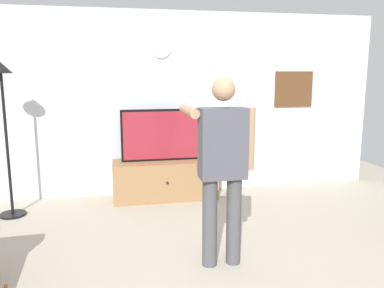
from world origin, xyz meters
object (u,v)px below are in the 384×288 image
object	(u,v)px
television	(164,135)
person_standing_nearer_lamp	(222,161)
framed_picture	(293,89)
tv_stand	(165,179)
floor_lamp	(4,108)
wall_clock	(161,48)

from	to	relation	value
television	person_standing_nearer_lamp	distance (m)	2.16
framed_picture	tv_stand	bearing A→B (deg)	-171.99
television	framed_picture	distance (m)	2.20
television	floor_lamp	size ratio (longest dim) A/B	0.63
floor_lamp	person_standing_nearer_lamp	world-z (taller)	floor_lamp
television	floor_lamp	distance (m)	2.10
framed_picture	wall_clock	bearing A→B (deg)	-179.86
television	person_standing_nearer_lamp	world-z (taller)	person_standing_nearer_lamp
television	framed_picture	xyz separation A→B (m)	(2.10, 0.25, 0.63)
wall_clock	floor_lamp	xyz separation A→B (m)	(-2.02, -0.63, -0.78)
floor_lamp	person_standing_nearer_lamp	bearing A→B (deg)	-37.59
tv_stand	wall_clock	size ratio (longest dim) A/B	5.04
floor_lamp	framed_picture	bearing A→B (deg)	8.74
tv_stand	wall_clock	xyz separation A→B (m)	(-0.00, 0.29, 1.89)
wall_clock	floor_lamp	world-z (taller)	wall_clock
tv_stand	television	size ratio (longest dim) A/B	1.21
framed_picture	floor_lamp	xyz separation A→B (m)	(-4.11, -0.63, -0.17)
tv_stand	television	distance (m)	0.65
tv_stand	person_standing_nearer_lamp	size ratio (longest dim) A/B	0.84
tv_stand	television	xyz separation A→B (m)	(-0.00, 0.05, 0.65)
wall_clock	framed_picture	world-z (taller)	wall_clock
tv_stand	framed_picture	bearing A→B (deg)	8.01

